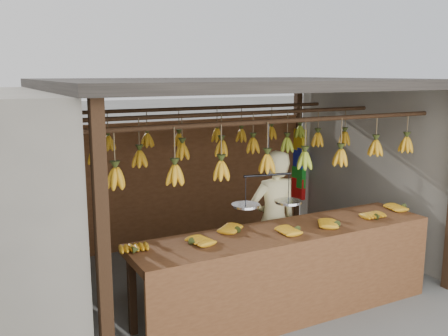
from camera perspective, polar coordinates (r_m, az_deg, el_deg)
ground at (r=6.35m, az=1.30°, el=-12.06°), size 80.00×80.00×0.00m
stall at (r=6.16m, az=-0.13°, el=6.19°), size 4.30×3.30×2.40m
neighbor_right at (r=8.35m, az=23.42°, el=0.84°), size 3.00×3.00×2.30m
counter at (r=5.12m, az=7.87°, el=-9.50°), size 3.45×0.75×0.96m
hanging_bananas at (r=5.91m, az=1.37°, el=2.34°), size 3.61×2.25×0.36m
balance_scale at (r=5.05m, az=4.97°, el=-3.60°), size 0.73×0.36×0.84m
vendor at (r=5.75m, az=5.69°, el=-5.99°), size 0.61×0.41×1.62m
bag_bundles at (r=8.18m, az=8.56°, el=0.25°), size 0.08×0.26×1.14m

